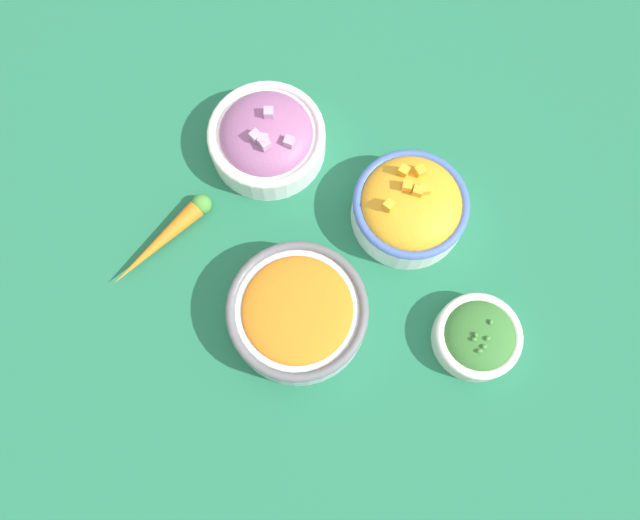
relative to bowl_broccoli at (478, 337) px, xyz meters
name	(u,v)px	position (x,y,z in m)	size (l,w,h in m)	color
ground_plane	(320,266)	(0.22, 0.04, -0.02)	(3.00, 3.00, 0.00)	#23704C
bowl_broccoli	(478,337)	(0.00, 0.00, 0.00)	(0.11, 0.11, 0.06)	silver
bowl_carrots	(298,312)	(0.20, 0.11, 0.01)	(0.18, 0.18, 0.07)	#B2C1CC
bowl_red_onion	(267,137)	(0.39, -0.06, 0.01)	(0.16, 0.16, 0.08)	white
bowl_squash	(410,207)	(0.17, -0.09, 0.01)	(0.16, 0.16, 0.09)	white
loose_carrot	(165,237)	(0.42, 0.13, -0.01)	(0.05, 0.17, 0.03)	orange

